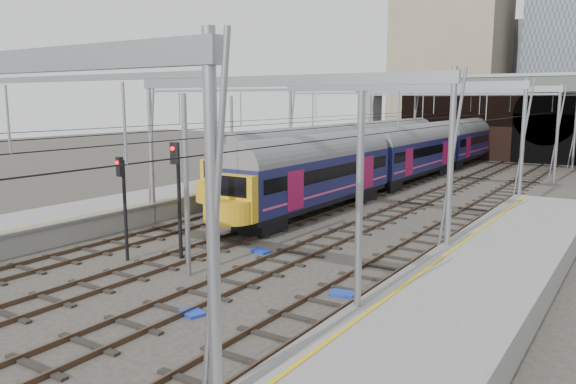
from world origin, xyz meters
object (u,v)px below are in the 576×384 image
Objects in this scene: train_main at (443,145)px; train_second at (350,152)px; signal_near_left at (123,195)px; signal_near_centre at (178,186)px.

train_main is 1.94× the size of train_second.
signal_near_centre is at bearing 52.58° from signal_near_left.
signal_near_centre is at bearing -80.40° from train_second.
signal_near_centre is at bearing -89.91° from train_main.
signal_near_centre is (4.06, -23.99, 0.63)m from train_second.
signal_near_left is at bearing -92.54° from train_main.
train_main is 37.07m from signal_near_left.
train_main is 14.45× the size of signal_near_left.
train_main is 12.79× the size of signal_near_centre.
train_second is 7.46× the size of signal_near_left.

